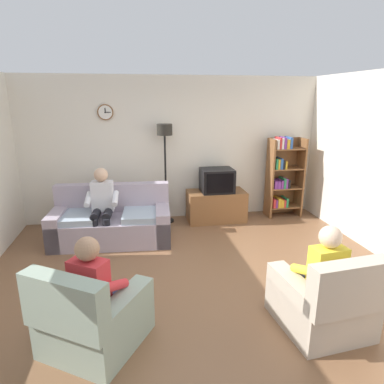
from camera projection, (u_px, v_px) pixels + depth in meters
ground_plane at (200, 285)px, 4.25m from camera, size 12.00×12.00×0.00m
back_wall_assembly at (173, 149)px, 6.41m from camera, size 6.20×0.17×2.70m
couch at (112, 223)px, 5.51m from camera, size 1.96×1.01×0.90m
tv_stand at (216, 206)px, 6.43m from camera, size 1.10×0.56×0.58m
tv at (217, 180)px, 6.27m from camera, size 0.60×0.49×0.44m
bookshelf at (282, 176)px, 6.58m from camera, size 0.68×0.36×1.58m
floor_lamp at (165, 146)px, 6.05m from camera, size 0.28×0.28×1.85m
armchair_near_window at (93, 319)px, 3.15m from camera, size 1.15×1.17×0.90m
armchair_near_bookshelf at (323, 302)px, 3.41m from camera, size 0.88×0.95×0.90m
person_on_couch at (102, 203)px, 5.28m from camera, size 0.53×0.56×1.24m
person_in_left_armchair at (97, 285)px, 3.14m from camera, size 0.61×0.64×1.12m
person_in_right_armchair at (321, 270)px, 3.40m from camera, size 0.54×0.56×1.12m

